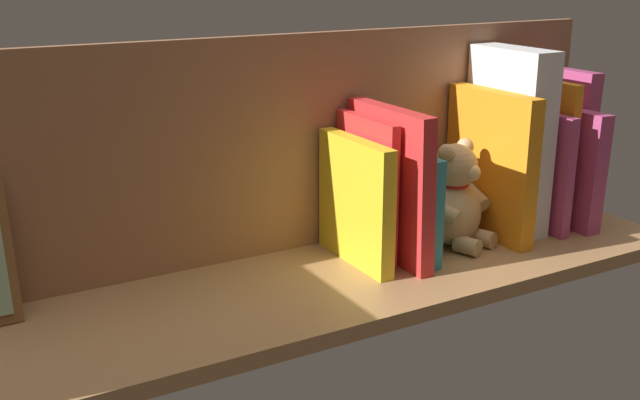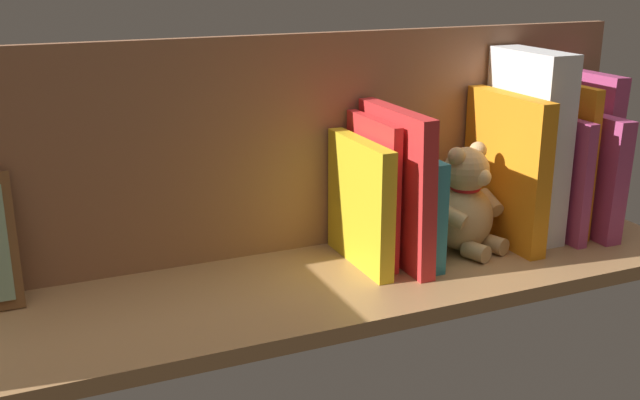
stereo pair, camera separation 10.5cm
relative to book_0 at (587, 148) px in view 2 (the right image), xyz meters
The scene contains 13 objects.
ground_plane 53.83cm from the book_0, ahead, with size 117.86×30.20×2.20cm, color #A87A4C.
shelf_back_panel 52.40cm from the book_0, ahead, with size 117.86×1.50×33.04cm, color #966345.
book_0 is the anchor object (origin of this frame).
book_1 5.69cm from the book_0, 39.35° to the left, with size 3.07×18.71×19.80cm, color #B23F72.
book_2 7.21cm from the book_0, 12.52° to the left, with size 1.70×15.53×24.43cm, color orange.
book_3 10.32cm from the book_0, 15.58° to the left, with size 1.79×17.75×19.77cm, color #B23F72.
dictionary_thick_white 14.29cm from the book_0, ahead, with size 5.49×15.57×29.95cm, color white.
book_4 19.26cm from the book_0, ahead, with size 2.86×18.77×23.73cm, color orange.
teddy_bear 27.51cm from the book_0, ahead, with size 12.88×12.71×16.76cm.
book_5 36.07cm from the book_0, ahead, with size 2.05×17.77×16.33cm, color teal.
book_6 38.87cm from the book_0, ahead, with size 2.39×19.24×23.07cm, color red.
book_7 41.49cm from the book_0, ahead, with size 1.46×14.89×21.45cm, color red.
book_8 44.30cm from the book_0, ahead, with size 2.31×17.53×18.82cm, color yellow.
Camera 2 is at (40.28, 92.21, 43.60)cm, focal length 43.05 mm.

